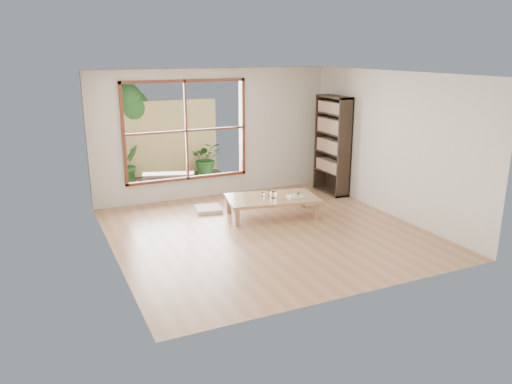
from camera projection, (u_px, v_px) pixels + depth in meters
ground at (266, 231)px, 8.41m from camera, size 5.00×5.00×0.00m
low_table at (272, 199)px, 9.12m from camera, size 1.77×1.21×0.36m
floor_cushion at (208, 209)px, 9.48m from camera, size 0.54×0.54×0.07m
bookshelf at (333, 145)px, 10.45m from camera, size 0.33×0.92×2.04m
glass_tall at (273, 195)px, 9.02m from camera, size 0.07×0.07×0.13m
glass_mid at (275, 194)px, 9.12m from camera, size 0.07×0.07×0.10m
glass_short at (269, 193)px, 9.17m from camera, size 0.08×0.08×0.10m
glass_small at (263, 195)px, 9.13m from camera, size 0.06×0.06×0.07m
food_tray at (296, 196)px, 9.13m from camera, size 0.31×0.24×0.09m
deck at (174, 185)px, 11.28m from camera, size 2.80×2.00×0.05m
garden_bench at (168, 176)px, 10.80m from camera, size 1.15×0.63×0.35m
bamboo_fence at (160, 139)px, 11.90m from camera, size 2.80×0.06×1.80m
shrub_right at (206, 158)px, 12.06m from camera, size 0.83×0.76×0.80m
shrub_left at (129, 164)px, 11.22m from camera, size 0.60×0.55×0.88m
garden_tree at (127, 108)px, 11.69m from camera, size 1.04×0.85×2.22m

